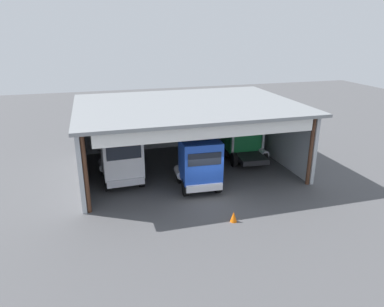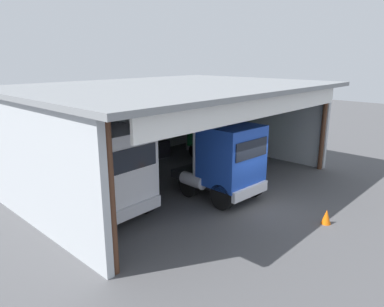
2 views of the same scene
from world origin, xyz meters
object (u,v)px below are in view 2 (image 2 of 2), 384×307
truck_green_center_bay (219,128)px  traffic_cone (326,217)px  truck_white_yard_outside (107,171)px  tool_cart (162,149)px  truck_blue_left_bay (226,161)px  oil_drum (147,151)px

truck_green_center_bay → traffic_cone: bearing=-112.4°
truck_white_yard_outside → truck_green_center_bay: 9.56m
tool_cart → truck_white_yard_outside: bearing=-145.6°
tool_cart → truck_blue_left_bay: bearing=-110.4°
oil_drum → tool_cart: tool_cart is taller
truck_green_center_bay → truck_blue_left_bay: bearing=-134.3°
tool_cart → truck_green_center_bay: bearing=-50.9°
oil_drum → truck_white_yard_outside: bearing=-140.1°
oil_drum → traffic_cone: 11.77m
truck_blue_left_bay → oil_drum: size_ratio=4.48×
traffic_cone → tool_cart: bearing=79.9°
truck_green_center_bay → oil_drum: size_ratio=4.87×
truck_green_center_bay → traffic_cone: 9.71m
oil_drum → truck_green_center_bay: bearing=-46.0°
truck_white_yard_outside → tool_cart: 8.72m
truck_blue_left_bay → tool_cart: truck_blue_left_bay is taller
tool_cart → traffic_cone: 11.48m
truck_blue_left_bay → oil_drum: truck_blue_left_bay is taller
truck_blue_left_bay → oil_drum: bearing=-100.8°
traffic_cone → oil_drum: bearing=84.1°
truck_blue_left_bay → truck_green_center_bay: (4.82, 4.35, 0.19)m
truck_green_center_bay → tool_cart: bearing=132.8°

